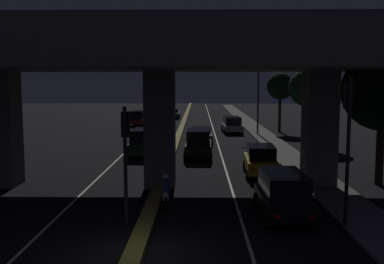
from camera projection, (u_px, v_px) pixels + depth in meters
name	position (u px, v px, depth m)	size (l,w,h in m)	color
ground_plane	(134.00, 257.00, 14.04)	(200.00, 200.00, 0.00)	black
lane_line_left_inner	(146.00, 132.00, 48.87)	(0.12, 126.00, 0.00)	beige
lane_line_right_inner	(214.00, 132.00, 48.76)	(0.12, 126.00, 0.00)	beige
median_divider	(180.00, 131.00, 48.80)	(0.61, 126.00, 0.21)	olive
sidewalk_right	(269.00, 140.00, 41.73)	(2.32, 126.00, 0.12)	#5B5956
elevated_overpass	(154.00, 55.00, 22.97)	(35.20, 10.48, 9.07)	#5B5956
traffic_light_left_of_median	(126.00, 145.00, 16.70)	(0.30, 0.49, 4.55)	black
traffic_light_right_of_median	(348.00, 126.00, 16.49)	(0.30, 0.49, 5.64)	black
street_lamp	(254.00, 91.00, 45.75)	(2.78, 0.32, 7.42)	#2D2D30
car_black_lead	(283.00, 194.00, 18.02)	(2.01, 4.14, 1.83)	black
car_taxi_yellow_second	(261.00, 160.00, 26.29)	(2.04, 4.19, 1.75)	gold
car_black_third	(198.00, 143.00, 32.25)	(2.06, 4.07, 2.04)	black
car_grey_fourth	(201.00, 135.00, 40.61)	(2.13, 4.69, 1.39)	#515459
car_silver_fifth	(232.00, 124.00, 47.97)	(2.17, 4.37, 1.75)	gray
car_dark_green_lead_oncoming	(144.00, 142.00, 33.33)	(2.08, 4.43, 1.97)	black
car_white_second_oncoming	(154.00, 132.00, 42.29)	(2.08, 4.18, 1.52)	silver
car_dark_red_third_oncoming	(138.00, 118.00, 56.13)	(1.95, 4.28, 1.87)	#591414
car_dark_green_fourth_oncoming	(173.00, 114.00, 66.62)	(1.96, 4.38, 1.39)	black
motorcycle_white_filtering_near	(166.00, 192.00, 19.81)	(0.34, 1.86, 1.42)	black
pedestrian_on_sidewalk	(308.00, 159.00, 26.41)	(0.30, 0.30, 1.59)	black
roadside_tree_kerbside_near	(383.00, 91.00, 23.37)	(4.26, 4.26, 7.15)	#2D2116
roadside_tree_kerbside_mid	(308.00, 88.00, 38.74)	(3.32, 3.32, 6.61)	#2D2116
roadside_tree_kerbside_far	(280.00, 87.00, 48.69)	(2.94, 2.94, 6.46)	#2D2116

